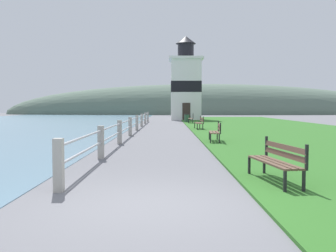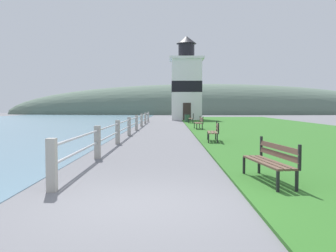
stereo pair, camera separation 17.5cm
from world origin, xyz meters
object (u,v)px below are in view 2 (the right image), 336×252
at_px(park_bench_midway, 214,131).
at_px(lighthouse, 186,84).
at_px(park_bench_near, 272,159).
at_px(trash_bin, 187,118).
at_px(park_bench_far, 199,122).
at_px(park_bench_by_lighthouse, 192,118).

height_order(park_bench_midway, lighthouse, lighthouse).
height_order(park_bench_near, lighthouse, lighthouse).
bearing_deg(park_bench_midway, lighthouse, -85.27).
relative_size(lighthouse, trash_bin, 11.66).
bearing_deg(trash_bin, lighthouse, 88.18).
xyz_separation_m(lighthouse, trash_bin, (-0.23, -7.31, -3.75)).
height_order(park_bench_far, trash_bin, park_bench_far).
bearing_deg(park_bench_far, park_bench_midway, 88.26).
distance_m(park_bench_far, lighthouse, 18.54).
bearing_deg(lighthouse, park_bench_by_lighthouse, -89.23).
xyz_separation_m(park_bench_midway, trash_bin, (-0.32, 19.97, -0.11)).
bearing_deg(trash_bin, park_bench_far, -88.08).
bearing_deg(park_bench_far, trash_bin, -89.54).
bearing_deg(park_bench_near, lighthouse, -97.31).
distance_m(park_bench_near, park_bench_midway, 8.94).
bearing_deg(park_bench_midway, trash_bin, -84.54).
bearing_deg(trash_bin, park_bench_near, -89.06).
bearing_deg(park_bench_by_lighthouse, lighthouse, -85.25).
bearing_deg(park_bench_midway, park_bench_far, -85.73).
xyz_separation_m(park_bench_far, park_bench_by_lighthouse, (-0.01, 9.05, -0.00)).
bearing_deg(park_bench_by_lighthouse, park_bench_near, 94.22).
xyz_separation_m(park_bench_midway, lighthouse, (-0.09, 27.28, 3.64)).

